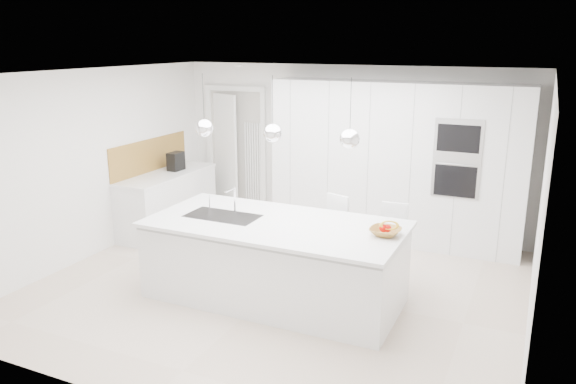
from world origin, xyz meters
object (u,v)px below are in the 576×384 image
at_px(bar_stool_right, 390,247).
at_px(island_base, 274,263).
at_px(bar_stool_left, 333,239).
at_px(espresso_machine, 176,161).
at_px(fruit_bowl, 385,232).

bearing_deg(bar_stool_right, island_base, -145.50).
bearing_deg(bar_stool_left, espresso_machine, -178.82).
xyz_separation_m(fruit_bowl, bar_stool_left, (-0.81, 0.68, -0.43)).
distance_m(island_base, bar_stool_left, 0.92).
bearing_deg(espresso_machine, island_base, -33.72).
distance_m(espresso_machine, bar_stool_right, 3.76).
xyz_separation_m(island_base, espresso_machine, (-2.53, 1.73, 0.61)).
bearing_deg(fruit_bowl, bar_stool_left, 139.99).
xyz_separation_m(bar_stool_left, bar_stool_right, (0.69, 0.07, -0.02)).
distance_m(island_base, espresso_machine, 3.12).
bearing_deg(island_base, bar_stool_left, 63.34).
bearing_deg(espresso_machine, bar_stool_right, -12.44).
height_order(island_base, fruit_bowl, fruit_bowl).
xyz_separation_m(espresso_machine, bar_stool_right, (3.63, -0.84, -0.54)).
bearing_deg(fruit_bowl, bar_stool_right, 99.33).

